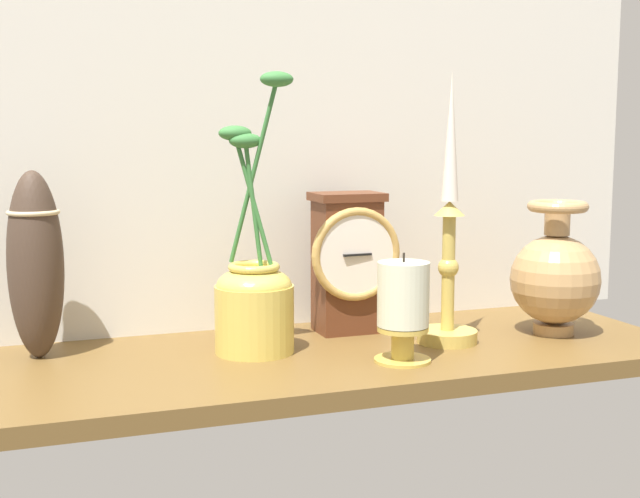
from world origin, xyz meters
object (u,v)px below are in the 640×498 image
brass_vase_jar (254,297)px  brass_vase_bulbous (555,276)px  mantel_clock (348,260)px  candlestick_tall_left (449,251)px  pillar_candle_front (403,306)px  tall_ceramic_vase (36,264)px

brass_vase_jar → brass_vase_bulbous: bearing=-5.8°
mantel_clock → candlestick_tall_left: bearing=-44.3°
brass_vase_jar → pillar_candle_front: bearing=-33.4°
candlestick_tall_left → brass_vase_bulbous: size_ratio=1.93×
candlestick_tall_left → brass_vase_jar: 27.85cm
brass_vase_jar → tall_ceramic_vase: 28.72cm
brass_vase_jar → tall_ceramic_vase: (-27.42, 6.97, 4.92)cm
brass_vase_bulbous → tall_ceramic_vase: 72.70cm
brass_vase_jar → pillar_candle_front: brass_vase_jar is taller
pillar_candle_front → tall_ceramic_vase: (-44.15, 18.02, 5.15)cm
mantel_clock → brass_vase_jar: 17.83cm
brass_vase_bulbous → brass_vase_jar: brass_vase_jar is taller
candlestick_tall_left → pillar_candle_front: 13.79cm
pillar_candle_front → tall_ceramic_vase: size_ratio=0.58×
brass_vase_bulbous → pillar_candle_front: 28.34cm
brass_vase_jar → mantel_clock: bearing=22.4°
mantel_clock → brass_vase_jar: brass_vase_jar is taller
candlestick_tall_left → brass_vase_bulbous: (17.24, -0.65, -4.34)cm
candlestick_tall_left → tall_ceramic_vase: 55.52cm
pillar_candle_front → brass_vase_jar: bearing=146.6°
brass_vase_bulbous → tall_ceramic_vase: bearing=170.9°
candlestick_tall_left → tall_ceramic_vase: candlestick_tall_left is taller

